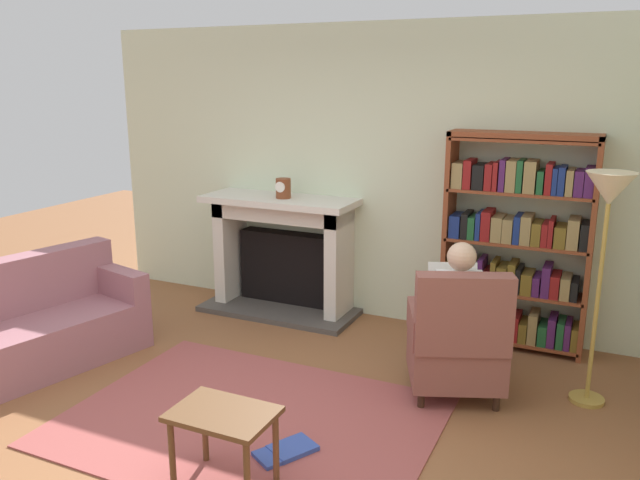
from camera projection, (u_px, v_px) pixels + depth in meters
ground at (225, 444)px, 4.00m from camera, size 14.00×14.00×0.00m
back_wall at (372, 175)px, 5.91m from camera, size 5.60×0.10×2.70m
area_rug at (249, 420)px, 4.26m from camera, size 2.40×1.80×0.01m
fireplace at (284, 250)px, 6.20m from camera, size 1.51×0.64×1.13m
mantel_clock at (283, 188)px, 5.93m from camera, size 0.14×0.14×0.18m
bookshelf at (516, 244)px, 5.28m from camera, size 1.18×0.32×1.80m
armchair_reading at (457, 342)px, 4.48m from camera, size 0.82×0.81×0.97m
seated_reader at (456, 310)px, 4.55m from camera, size 0.50×0.59×1.14m
sofa_floral at (29, 328)px, 5.00m from camera, size 1.11×1.82×0.85m
side_table at (223, 424)px, 3.49m from camera, size 0.56×0.39×0.46m
scattered_books at (286, 451)px, 3.88m from camera, size 0.36×0.42×0.03m
floor_lamp at (608, 210)px, 4.19m from camera, size 0.32×0.32×1.63m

